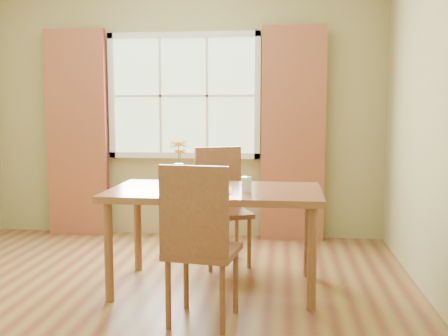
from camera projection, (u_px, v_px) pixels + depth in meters
name	position (u px, v px, depth m)	size (l,w,h in m)	color
room	(135.00, 112.00, 3.70)	(4.24, 3.84, 2.74)	olive
window	(184.00, 96.00, 5.53)	(1.62, 0.06, 1.32)	#A2BE90
curtain_left	(77.00, 134.00, 5.61)	(0.65, 0.08, 2.20)	#5E1B16
curtain_right	(293.00, 135.00, 5.36)	(0.65, 0.08, 2.20)	#5E1B16
dining_table	(215.00, 199.00, 3.94)	(1.59, 0.90, 0.77)	brown
chair_near	(199.00, 239.00, 3.26)	(0.49, 0.49, 1.04)	brown
chair_far	(221.00, 200.00, 4.65)	(0.56, 0.56, 1.03)	brown
placemat	(201.00, 191.00, 3.83)	(0.45, 0.33, 0.01)	beige
plate	(206.00, 190.00, 3.81)	(0.23, 0.23, 0.01)	#62E038
croissant_sandwich	(203.00, 180.00, 3.82)	(0.22, 0.18, 0.14)	#DD8F4B
water_glass	(246.00, 185.00, 3.78)	(0.07, 0.07, 0.11)	silver
flower_vase	(179.00, 159.00, 4.10)	(0.14, 0.14, 0.35)	silver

